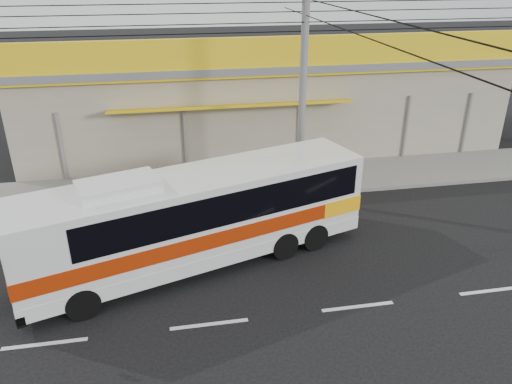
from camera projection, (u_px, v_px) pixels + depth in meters
ground at (329, 257)px, 15.63m from camera, size 120.00×120.00×0.00m
sidewalk at (285, 180)px, 20.95m from camera, size 30.00×3.20×0.15m
lane_markings at (358, 307)px, 13.40m from camera, size 50.00×0.12×0.01m
storefront_building at (260, 96)px, 24.95m from camera, size 22.60×9.20×5.70m
coach_bus at (202, 212)px, 14.69m from camera, size 10.60×5.32×3.21m
motorbike_red at (68, 196)px, 18.16m from camera, size 2.08×1.30×1.03m
motorbike_dark at (149, 184)px, 18.87m from camera, size 2.07×0.95×1.20m
utility_pole at (306, 15)px, 16.52m from camera, size 34.00×14.00×8.24m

